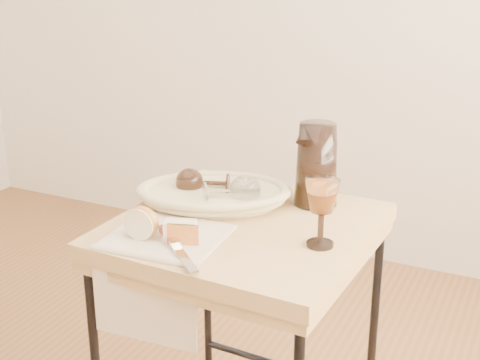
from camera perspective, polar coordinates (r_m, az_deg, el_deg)
The scene contains 10 objects.
side_table at distance 1.91m, azimuth 0.27°, elevation -14.33°, with size 0.61×0.61×0.78m, color olive, non-canonical shape.
tea_towel at distance 1.65m, azimuth -6.08°, elevation -4.69°, with size 0.27×0.24×0.01m, color beige.
bread_basket at distance 1.83m, azimuth -2.19°, elevation -1.34°, with size 0.36×0.25×0.05m, color #9B895A, non-canonical shape.
goblet_lying_a at distance 1.85m, azimuth -2.86°, elevation -0.24°, with size 0.12×0.08×0.08m, color #41281C, non-canonical shape.
goblet_lying_b at distance 1.78m, azimuth -0.98°, elevation -0.96°, with size 0.13×0.08×0.08m, color white, non-canonical shape.
pitcher at distance 1.81m, azimuth 6.39°, elevation 1.29°, with size 0.16×0.24×0.26m, color black, non-canonical shape.
wine_goblet at distance 1.58m, azimuth 6.79°, elevation -2.74°, with size 0.08×0.08×0.17m, color white, non-canonical shape.
apple_half at distance 1.63m, azimuth -8.09°, elevation -3.42°, with size 0.08×0.04×0.08m, color #AD1712.
apple_wedge at distance 1.60m, azimuth -4.98°, elevation -4.26°, with size 0.07×0.04×0.05m, color beige.
table_knife at distance 1.57m, azimuth -5.33°, elevation -5.44°, with size 0.24×0.03×0.02m, color silver, non-canonical shape.
Camera 1 is at (1.17, -1.14, 1.46)m, focal length 51.28 mm.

